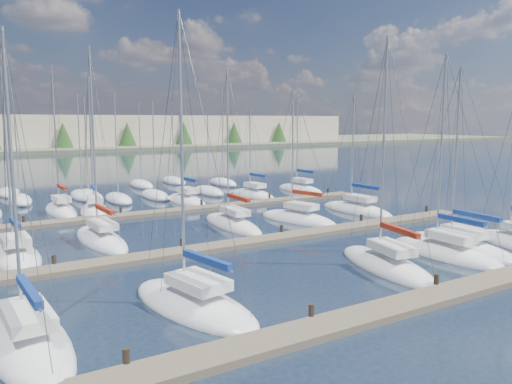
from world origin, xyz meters
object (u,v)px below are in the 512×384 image
sailboat_e (445,253)px  sailboat_o (95,211)px  sailboat_h (16,257)px  sailboat_r (300,189)px  sailboat_c (193,304)px  sailboat_m (357,210)px  sailboat_f (460,247)px  sailboat_l (298,219)px  sailboat_d (386,265)px  sailboat_i (101,239)px  sailboat_n (61,210)px  sailboat_q (253,195)px  sailboat_b (27,341)px  sailboat_p (186,201)px  sailboat_k (232,224)px

sailboat_e → sailboat_o: (-15.54, 26.80, 0.01)m
sailboat_h → sailboat_r: 36.49m
sailboat_e → sailboat_c: bearing=-179.4°
sailboat_m → sailboat_o: bearing=146.2°
sailboat_f → sailboat_o: sailboat_o is taller
sailboat_f → sailboat_l: (-3.59, 13.46, -0.00)m
sailboat_d → sailboat_i: bearing=141.1°
sailboat_m → sailboat_f: 14.57m
sailboat_h → sailboat_c: (6.14, -13.08, -0.00)m
sailboat_d → sailboat_n: 31.51m
sailboat_q → sailboat_l: 14.28m
sailboat_q → sailboat_r: (7.19, 0.84, 0.02)m
sailboat_b → sailboat_c: bearing=-1.6°
sailboat_d → sailboat_p: (-0.54, 27.92, 0.00)m
sailboat_p → sailboat_c: (-11.67, -27.72, -0.01)m
sailboat_r → sailboat_h: bearing=-159.8°
sailboat_k → sailboat_r: (16.90, 13.66, 0.01)m
sailboat_i → sailboat_q: bearing=29.1°
sailboat_b → sailboat_h: bearing=83.0°
sailboat_r → sailboat_i: sailboat_i is taller
sailboat_k → sailboat_l: 5.98m
sailboat_l → sailboat_n: bearing=123.9°
sailboat_q → sailboat_r: size_ratio=0.85×
sailboat_h → sailboat_n: bearing=68.9°
sailboat_b → sailboat_k: bearing=37.9°
sailboat_h → sailboat_f: size_ratio=0.98×
sailboat_h → sailboat_c: size_ratio=0.89×
sailboat_r → sailboat_n: (-27.68, 0.19, 0.00)m
sailboat_o → sailboat_l: 19.07m
sailboat_d → sailboat_e: size_ratio=1.04×
sailboat_q → sailboat_c: bearing=-130.5°
sailboat_m → sailboat_i: size_ratio=0.82×
sailboat_d → sailboat_l: size_ratio=1.15×
sailboat_h → sailboat_q: bearing=27.4°
sailboat_q → sailboat_i: sailboat_i is taller
sailboat_i → sailboat_c: (0.41, -14.99, -0.01)m
sailboat_b → sailboat_n: sailboat_n is taller
sailboat_d → sailboat_c: sailboat_c is taller
sailboat_d → sailboat_h: size_ratio=1.12×
sailboat_i → sailboat_l: size_ratio=1.18×
sailboat_b → sailboat_o: size_ratio=0.96×
sailboat_o → sailboat_n: sailboat_n is taller
sailboat_q → sailboat_e: size_ratio=0.80×
sailboat_i → sailboat_h: bearing=-164.2°
sailboat_b → sailboat_f: bearing=-2.0°
sailboat_i → sailboat_n: size_ratio=1.00×
sailboat_l → sailboat_k: bearing=156.3°
sailboat_l → sailboat_h: bearing=167.2°
sailboat_b → sailboat_i: size_ratio=0.89×
sailboat_f → sailboat_h: bearing=156.4°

